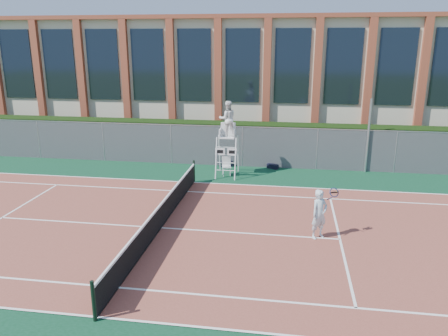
# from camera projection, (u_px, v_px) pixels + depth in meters

# --- Properties ---
(ground) EXTENTS (120.00, 120.00, 0.00)m
(ground) POSITION_uv_depth(u_px,v_px,m) (161.00, 229.00, 16.03)
(ground) COLOR #233814
(apron) EXTENTS (36.00, 20.00, 0.01)m
(apron) POSITION_uv_depth(u_px,v_px,m) (169.00, 218.00, 16.98)
(apron) COLOR #0C351C
(apron) RESTS_ON ground
(tennis_court) EXTENTS (23.77, 10.97, 0.02)m
(tennis_court) POSITION_uv_depth(u_px,v_px,m) (161.00, 228.00, 16.02)
(tennis_court) COLOR brown
(tennis_court) RESTS_ON apron
(tennis_net) EXTENTS (0.10, 11.30, 1.10)m
(tennis_net) POSITION_uv_depth(u_px,v_px,m) (161.00, 215.00, 15.88)
(tennis_net) COLOR black
(tennis_net) RESTS_ON ground
(fence) EXTENTS (40.00, 0.06, 2.20)m
(fence) POSITION_uv_depth(u_px,v_px,m) (206.00, 146.00, 24.08)
(fence) COLOR #595E60
(fence) RESTS_ON ground
(hedge) EXTENTS (40.00, 1.40, 2.20)m
(hedge) POSITION_uv_depth(u_px,v_px,m) (210.00, 141.00, 25.22)
(hedge) COLOR black
(hedge) RESTS_ON ground
(building) EXTENTS (45.00, 10.60, 8.22)m
(building) POSITION_uv_depth(u_px,v_px,m) (230.00, 77.00, 31.93)
(building) COLOR beige
(building) RESTS_ON ground
(steel_pole) EXTENTS (0.12, 0.12, 3.86)m
(steel_pole) POSITION_uv_depth(u_px,v_px,m) (368.00, 136.00, 22.51)
(steel_pole) COLOR #9EA0A5
(steel_pole) RESTS_ON ground
(umpire_chair) EXTENTS (1.08, 1.66, 3.86)m
(umpire_chair) POSITION_uv_depth(u_px,v_px,m) (228.00, 121.00, 21.74)
(umpire_chair) COLOR white
(umpire_chair) RESTS_ON ground
(plastic_chair) EXTENTS (0.54, 0.54, 0.96)m
(plastic_chair) POSITION_uv_depth(u_px,v_px,m) (226.00, 164.00, 22.33)
(plastic_chair) COLOR silver
(plastic_chair) RESTS_ON apron
(sports_bag_near) EXTENTS (0.78, 0.53, 0.31)m
(sports_bag_near) POSITION_uv_depth(u_px,v_px,m) (226.00, 164.00, 23.99)
(sports_bag_near) COLOR black
(sports_bag_near) RESTS_ON apron
(sports_bag_far) EXTENTS (0.65, 0.54, 0.24)m
(sports_bag_far) POSITION_uv_depth(u_px,v_px,m) (273.00, 166.00, 23.62)
(sports_bag_far) COLOR black
(sports_bag_far) RESTS_ON apron
(tennis_player) EXTENTS (1.03, 0.81, 1.76)m
(tennis_player) POSITION_uv_depth(u_px,v_px,m) (319.00, 214.00, 14.99)
(tennis_player) COLOR silver
(tennis_player) RESTS_ON tennis_court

